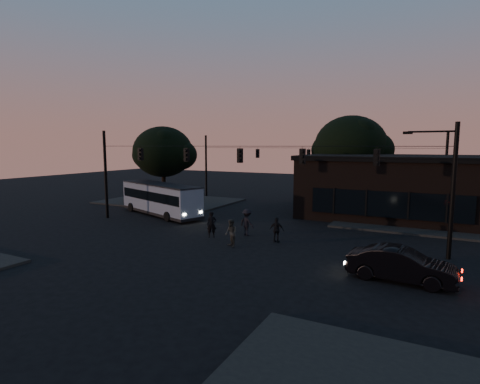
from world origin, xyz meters
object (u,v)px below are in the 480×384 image
at_px(car, 401,265).
at_px(pedestrian_d, 247,222).
at_px(building, 394,186).
at_px(bus, 160,197).
at_px(pedestrian_b, 231,233).
at_px(pedestrian_c, 277,230).
at_px(pedestrian_a, 212,225).

relative_size(car, pedestrian_d, 2.55).
xyz_separation_m(building, bus, (-18.77, -8.76, -1.11)).
xyz_separation_m(pedestrian_b, pedestrian_d, (-0.45, 3.12, 0.06)).
bearing_deg(building, bus, -154.97).
bearing_deg(pedestrian_d, car, 174.14).
bearing_deg(pedestrian_c, bus, -17.33).
distance_m(bus, pedestrian_a, 9.91).
bearing_deg(pedestrian_a, pedestrian_c, -23.71).
relative_size(bus, pedestrian_b, 5.93).
height_order(building, pedestrian_a, building).
bearing_deg(pedestrian_a, pedestrian_d, 6.38).
xyz_separation_m(car, pedestrian_d, (-10.26, 4.72, 0.15)).
height_order(car, pedestrian_b, pedestrian_b).
bearing_deg(pedestrian_c, car, 153.87).
distance_m(pedestrian_b, pedestrian_d, 3.15).
bearing_deg(car, building, 10.42).
bearing_deg(pedestrian_a, bus, 115.97).
bearing_deg(pedestrian_c, building, -113.28).
distance_m(building, pedestrian_d, 14.87).
relative_size(bus, pedestrian_a, 5.79).
relative_size(car, pedestrian_b, 2.73).
bearing_deg(bus, building, 45.27).
xyz_separation_m(pedestrian_a, pedestrian_b, (2.35, -1.53, -0.02)).
distance_m(building, bus, 20.74).
bearing_deg(car, pedestrian_a, 79.54).
bearing_deg(pedestrian_d, bus, 0.69).
distance_m(pedestrian_a, pedestrian_b, 2.80).
xyz_separation_m(pedestrian_a, pedestrian_c, (4.46, 0.78, -0.06)).
distance_m(pedestrian_a, pedestrian_d, 2.48).
bearing_deg(pedestrian_b, car, 30.08).
distance_m(pedestrian_c, pedestrian_d, 2.69).
bearing_deg(car, pedestrian_c, 67.09).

